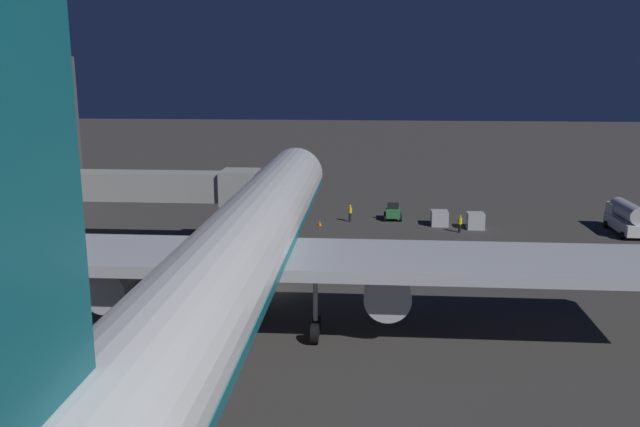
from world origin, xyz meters
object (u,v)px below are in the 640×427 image
(traffic_cone_nose_starboard, at_px, (277,222))
(baggage_container_mid_row, at_px, (439,218))
(jet_bridge, at_px, (159,186))
(baggage_tug_lead, at_px, (393,213))
(fuel_tanker, at_px, (626,217))
(traffic_cone_nose_port, at_px, (320,223))
(ground_crew_by_tug, at_px, (350,212))
(baggage_container_near_belt, at_px, (475,221))
(apron_floodlight_mast, at_px, (47,115))
(airliner_at_gate, at_px, (244,250))
(ground_crew_marshaller_fwd, at_px, (460,223))

(traffic_cone_nose_starboard, bearing_deg, baggage_container_mid_row, -176.21)
(jet_bridge, distance_m, baggage_tug_lead, 25.15)
(fuel_tanker, xyz_separation_m, traffic_cone_nose_starboard, (34.62, -0.72, -1.37))
(traffic_cone_nose_port, relative_size, traffic_cone_nose_starboard, 1.00)
(baggage_tug_lead, relative_size, ground_crew_by_tug, 1.25)
(baggage_container_near_belt, height_order, baggage_container_mid_row, baggage_container_near_belt)
(baggage_tug_lead, height_order, traffic_cone_nose_port, baggage_tug_lead)
(traffic_cone_nose_port, bearing_deg, apron_floodlight_mast, 1.74)
(traffic_cone_nose_starboard, bearing_deg, apron_floodlight_mast, 2.07)
(baggage_tug_lead, bearing_deg, airliner_at_gate, 73.23)
(airliner_at_gate, height_order, traffic_cone_nose_port, airliner_at_gate)
(baggage_tug_lead, distance_m, traffic_cone_nose_port, 8.27)
(fuel_tanker, height_order, traffic_cone_nose_starboard, fuel_tanker)
(apron_floodlight_mast, xyz_separation_m, fuel_tanker, (-57.92, -0.12, -9.61))
(traffic_cone_nose_port, bearing_deg, ground_crew_marshaller_fwd, 172.70)
(baggage_container_near_belt, relative_size, traffic_cone_nose_port, 3.06)
(ground_crew_by_tug, relative_size, traffic_cone_nose_starboard, 3.30)
(baggage_tug_lead, xyz_separation_m, traffic_cone_nose_starboard, (11.98, 3.26, -0.50))
(airliner_at_gate, bearing_deg, ground_crew_by_tug, -99.54)
(jet_bridge, xyz_separation_m, baggage_container_mid_row, (-25.88, -10.56, -4.84))
(baggage_container_near_belt, xyz_separation_m, baggage_container_mid_row, (3.48, -1.17, -0.06))
(baggage_tug_lead, bearing_deg, baggage_container_near_belt, 157.95)
(airliner_at_gate, distance_m, baggage_container_mid_row, 33.94)
(fuel_tanker, height_order, baggage_container_near_belt, fuel_tanker)
(ground_crew_marshaller_fwd, bearing_deg, traffic_cone_nose_starboard, -5.57)
(baggage_container_near_belt, xyz_separation_m, traffic_cone_nose_starboard, (20.19, -0.07, -0.54))
(apron_floodlight_mast, distance_m, traffic_cone_nose_starboard, 25.77)
(baggage_tug_lead, bearing_deg, ground_crew_by_tug, 14.90)
(fuel_tanker, distance_m, traffic_cone_nose_port, 30.26)
(airliner_at_gate, relative_size, traffic_cone_nose_starboard, 110.17)
(jet_bridge, distance_m, apron_floodlight_mast, 17.48)
(fuel_tanker, distance_m, ground_crew_by_tug, 27.32)
(baggage_tug_lead, relative_size, traffic_cone_nose_port, 4.13)
(apron_floodlight_mast, xyz_separation_m, ground_crew_marshaller_fwd, (-41.70, 0.95, -10.29))
(fuel_tanker, bearing_deg, apron_floodlight_mast, 0.12)
(apron_floodlight_mast, height_order, ground_crew_by_tug, apron_floodlight_mast)
(baggage_container_mid_row, xyz_separation_m, traffic_cone_nose_starboard, (16.70, 1.11, -0.48))
(baggage_tug_lead, height_order, baggage_container_near_belt, baggage_tug_lead)
(ground_crew_by_tug, xyz_separation_m, traffic_cone_nose_port, (3.05, 2.05, -0.73))
(baggage_container_near_belt, xyz_separation_m, ground_crew_by_tug, (12.74, -2.12, 0.19))
(airliner_at_gate, relative_size, ground_crew_marshaller_fwd, 34.37)
(apron_floodlight_mast, height_order, baggage_container_near_belt, apron_floodlight_mast)
(apron_floodlight_mast, distance_m, traffic_cone_nose_port, 29.81)
(fuel_tanker, xyz_separation_m, traffic_cone_nose_port, (30.22, -0.72, -1.37))
(jet_bridge, xyz_separation_m, traffic_cone_nose_port, (-13.57, -9.45, -5.33))
(baggage_container_mid_row, bearing_deg, traffic_cone_nose_port, 5.14)
(jet_bridge, bearing_deg, baggage_container_mid_row, -157.81)
(airliner_at_gate, distance_m, ground_crew_by_tug, 32.02)
(baggage_container_near_belt, relative_size, ground_crew_marshaller_fwd, 0.95)
(baggage_tug_lead, bearing_deg, ground_crew_marshaller_fwd, 141.81)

